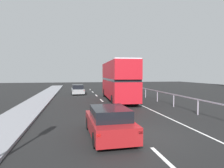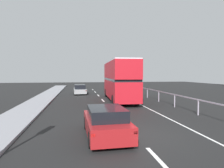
{
  "view_description": "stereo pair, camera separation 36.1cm",
  "coord_description": "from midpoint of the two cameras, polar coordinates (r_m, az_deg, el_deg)",
  "views": [
    {
      "loc": [
        -3.06,
        -8.94,
        2.95
      ],
      "look_at": [
        -0.05,
        6.47,
        2.14
      ],
      "focal_mm": 31.89,
      "sensor_mm": 36.0,
      "label": 1
    },
    {
      "loc": [
        -2.7,
        -9.0,
        2.95
      ],
      "look_at": [
        -0.05,
        6.47,
        2.14
      ],
      "focal_mm": 31.89,
      "sensor_mm": 36.0,
      "label": 2
    }
  ],
  "objects": [
    {
      "name": "hatchback_car_near",
      "position": [
        9.5,
        -0.64,
        -10.91
      ],
      "size": [
        1.94,
        4.16,
        1.4
      ],
      "rotation": [
        0.0,
        0.0,
        0.03
      ],
      "color": "maroon",
      "rests_on": "ground"
    },
    {
      "name": "bridge_side_railing",
      "position": [
        20.02,
        15.73,
        -2.96
      ],
      "size": [
        0.1,
        42.0,
        1.14
      ],
      "color": "#958B9C",
      "rests_on": "ground"
    },
    {
      "name": "sedan_car_ahead",
      "position": [
        29.3,
        -8.85,
        -1.56
      ],
      "size": [
        1.85,
        4.42,
        1.37
      ],
      "rotation": [
        0.0,
        0.0,
        0.03
      ],
      "color": "gray",
      "rests_on": "ground"
    },
    {
      "name": "ground_plane",
      "position": [
        9.89,
        7.95,
        -14.73
      ],
      "size": [
        73.44,
        120.0,
        0.1
      ],
      "primitive_type": "cube",
      "color": "black"
    },
    {
      "name": "lane_paint_markings",
      "position": [
        18.38,
        5.93,
        -6.28
      ],
      "size": [
        3.31,
        46.0,
        0.01
      ],
      "color": "silver",
      "rests_on": "ground"
    },
    {
      "name": "double_decker_bus_red",
      "position": [
        21.91,
        2.59,
        1.29
      ],
      "size": [
        2.89,
        10.35,
        4.32
      ],
      "rotation": [
        0.0,
        0.0,
        -0.05
      ],
      "color": "#B5151F",
      "rests_on": "ground"
    }
  ]
}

